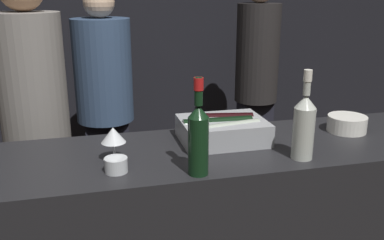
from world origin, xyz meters
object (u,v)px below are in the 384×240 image
person_in_hoodie (105,97)px  person_grey_polo (37,127)px  wine_glass (113,136)px  ice_bin_with_bottles (223,129)px  person_blond_tee (256,78)px  white_wine_bottle (304,124)px  red_wine_bottle_burgundy (198,136)px  candle_votive (116,165)px  bowl_white (347,123)px

person_in_hoodie → person_grey_polo: 0.90m
wine_glass → person_in_hoodie: person_in_hoodie is taller
ice_bin_with_bottles → person_blond_tee: bearing=62.5°
white_wine_bottle → ice_bin_with_bottles: bearing=132.7°
person_in_hoodie → person_blond_tee: 1.18m
red_wine_bottle_burgundy → person_grey_polo: (-0.63, 0.84, -0.19)m
wine_glass → candle_votive: wine_glass is taller
candle_votive → person_blond_tee: person_blond_tee is taller
wine_glass → person_grey_polo: (-0.35, 0.64, -0.14)m
person_blond_tee → person_grey_polo: bearing=-57.3°
wine_glass → person_grey_polo: size_ratio=0.07×
candle_votive → person_grey_polo: 0.83m
bowl_white → red_wine_bottle_burgundy: bearing=-159.8°
wine_glass → candle_votive: size_ratio=1.57×
bowl_white → person_blond_tee: bearing=84.3°
bowl_white → red_wine_bottle_burgundy: size_ratio=0.51×
candle_votive → white_wine_bottle: bearing=-3.4°
bowl_white → person_in_hoodie: size_ratio=0.10×
candle_votive → person_blond_tee: size_ratio=0.05×
ice_bin_with_bottles → person_in_hoodie: person_in_hoodie is taller
bowl_white → person_grey_polo: (-1.41, 0.55, -0.08)m
wine_glass → person_grey_polo: 0.74m
ice_bin_with_bottles → person_grey_polo: bearing=146.6°
bowl_white → white_wine_bottle: (-0.36, -0.24, 0.10)m
red_wine_bottle_burgundy → person_in_hoodie: (-0.25, 1.65, -0.26)m
red_wine_bottle_burgundy → person_grey_polo: size_ratio=0.20×
red_wine_bottle_burgundy → person_grey_polo: bearing=126.8°
candle_votive → red_wine_bottle_burgundy: size_ratio=0.24×
ice_bin_with_bottles → person_in_hoodie: size_ratio=0.21×
bowl_white → white_wine_bottle: 0.44m
candle_votive → person_in_hoodie: bearing=88.8°
ice_bin_with_bottles → white_wine_bottle: size_ratio=1.03×
white_wine_bottle → wine_glass: bearing=167.5°
ice_bin_with_bottles → red_wine_bottle_burgundy: 0.37m
ice_bin_with_bottles → person_in_hoodie: 1.43m
red_wine_bottle_burgundy → person_in_hoodie: bearing=98.6°
white_wine_bottle → person_grey_polo: 1.34m
person_in_hoodie → ice_bin_with_bottles: bearing=28.6°
candle_votive → person_blond_tee: 2.03m
wine_glass → red_wine_bottle_burgundy: size_ratio=0.38×
bowl_white → wine_glass: (-1.06, -0.09, 0.06)m
wine_glass → person_blond_tee: 1.94m
candle_votive → white_wine_bottle: 0.72m
person_in_hoodie → wine_glass: bearing=9.4°
bowl_white → person_grey_polo: person_grey_polo is taller
ice_bin_with_bottles → person_grey_polo: (-0.82, 0.54, -0.10)m
ice_bin_with_bottles → candle_votive: 0.52m
person_blond_tee → white_wine_bottle: bearing=-13.4°
red_wine_bottle_burgundy → person_grey_polo: person_grey_polo is taller
person_in_hoodie → person_blond_tee: (1.18, 0.07, 0.07)m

